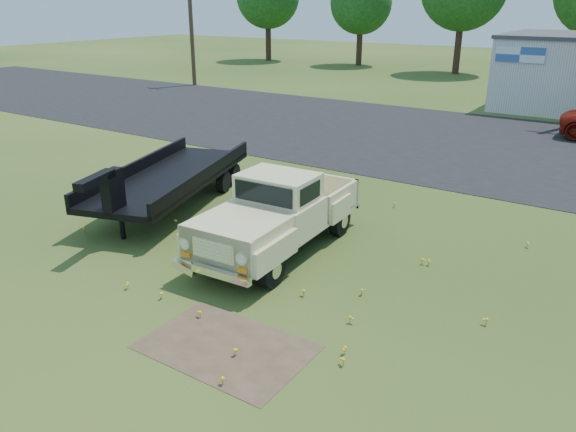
% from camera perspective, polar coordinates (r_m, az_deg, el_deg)
% --- Properties ---
extents(ground, '(140.00, 140.00, 0.00)m').
position_cam_1_polar(ground, '(13.39, -3.10, -5.11)').
color(ground, '#2A4817').
rests_on(ground, ground).
extents(asphalt_lot, '(90.00, 14.00, 0.02)m').
position_cam_1_polar(asphalt_lot, '(26.32, 16.80, 7.22)').
color(asphalt_lot, black).
rests_on(asphalt_lot, ground).
extents(dirt_patch_a, '(3.00, 2.00, 0.01)m').
position_cam_1_polar(dirt_patch_a, '(10.54, -6.27, -13.10)').
color(dirt_patch_a, '#4B3B28').
rests_on(dirt_patch_a, ground).
extents(dirt_patch_b, '(2.20, 1.60, 0.01)m').
position_cam_1_polar(dirt_patch_b, '(17.07, -1.55, 0.85)').
color(dirt_patch_b, '#4B3B28').
rests_on(dirt_patch_b, ground).
extents(utility_pole_west, '(1.60, 0.30, 9.00)m').
position_cam_1_polar(utility_pole_west, '(43.06, -9.84, 19.06)').
color(utility_pole_west, '#3F2E1D').
rests_on(utility_pole_west, ground).
extents(treeline_b, '(5.76, 5.76, 8.57)m').
position_cam_1_polar(treeline_b, '(56.54, 7.44, 20.67)').
color(treeline_b, '#3B251B').
rests_on(treeline_b, ground).
extents(vintage_pickup_truck, '(2.41, 5.66, 2.02)m').
position_cam_1_polar(vintage_pickup_truck, '(13.80, -0.96, 0.32)').
color(vintage_pickup_truck, beige).
rests_on(vintage_pickup_truck, ground).
extents(flatbed_trailer, '(4.51, 7.76, 2.01)m').
position_cam_1_polar(flatbed_trailer, '(17.41, -11.88, 4.28)').
color(flatbed_trailer, black).
rests_on(flatbed_trailer, ground).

